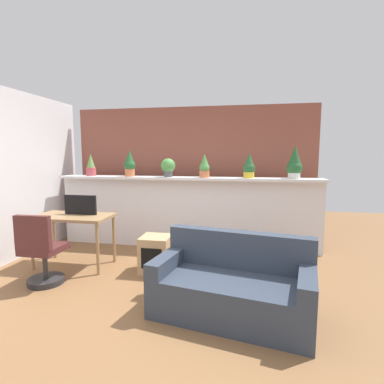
% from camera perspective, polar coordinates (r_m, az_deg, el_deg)
% --- Properties ---
extents(ground_plane, '(12.00, 12.00, 0.00)m').
position_cam_1_polar(ground_plane, '(3.56, -8.16, -19.91)').
color(ground_plane, brown).
extents(divider_wall, '(4.51, 0.16, 1.20)m').
position_cam_1_polar(divider_wall, '(5.20, -1.18, -4.14)').
color(divider_wall, silver).
rests_on(divider_wall, ground).
extents(plant_shelf, '(4.51, 0.39, 0.04)m').
position_cam_1_polar(plant_shelf, '(5.08, -1.29, 2.64)').
color(plant_shelf, silver).
rests_on(plant_shelf, divider_wall).
extents(brick_wall_behind, '(4.51, 0.10, 2.50)m').
position_cam_1_polar(brick_wall_behind, '(5.70, 0.03, 3.45)').
color(brick_wall_behind, brown).
rests_on(brick_wall_behind, ground).
extents(potted_plant_0, '(0.17, 0.17, 0.39)m').
position_cam_1_polar(potted_plant_0, '(5.73, -18.76, 4.77)').
color(potted_plant_0, '#B7474C').
rests_on(potted_plant_0, plant_shelf).
extents(potted_plant_1, '(0.20, 0.20, 0.45)m').
position_cam_1_polar(potted_plant_1, '(5.35, -11.83, 5.28)').
color(potted_plant_1, '#C66B42').
rests_on(potted_plant_1, plant_shelf).
extents(potted_plant_2, '(0.25, 0.25, 0.32)m').
position_cam_1_polar(potted_plant_2, '(5.12, -4.59, 4.84)').
color(potted_plant_2, '#4C4C51').
rests_on(potted_plant_2, plant_shelf).
extents(potted_plant_3, '(0.17, 0.17, 0.39)m').
position_cam_1_polar(potted_plant_3, '(4.97, 2.40, 4.83)').
color(potted_plant_3, '#C66B42').
rests_on(potted_plant_3, plant_shelf).
extents(potted_plant_4, '(0.19, 0.19, 0.41)m').
position_cam_1_polar(potted_plant_4, '(4.96, 10.83, 4.81)').
color(potted_plant_4, gold).
rests_on(potted_plant_4, plant_shelf).
extents(potted_plant_5, '(0.24, 0.24, 0.53)m').
position_cam_1_polar(potted_plant_5, '(5.03, 18.98, 5.20)').
color(potted_plant_5, silver).
rests_on(potted_plant_5, plant_shelf).
extents(desk, '(1.10, 0.60, 0.75)m').
position_cam_1_polar(desk, '(4.65, -21.73, -5.17)').
color(desk, '#99754C').
rests_on(desk, ground).
extents(tv_monitor, '(0.49, 0.04, 0.28)m').
position_cam_1_polar(tv_monitor, '(4.63, -20.53, -2.30)').
color(tv_monitor, black).
rests_on(tv_monitor, desk).
extents(office_chair, '(0.45, 0.45, 0.91)m').
position_cam_1_polar(office_chair, '(4.19, -26.79, -10.68)').
color(office_chair, '#262628').
rests_on(office_chair, ground).
extents(side_cube_shelf, '(0.40, 0.41, 0.50)m').
position_cam_1_polar(side_cube_shelf, '(4.24, -6.93, -11.68)').
color(side_cube_shelf, tan).
rests_on(side_cube_shelf, ground).
extents(couch, '(1.68, 1.04, 0.80)m').
position_cam_1_polar(couch, '(3.19, 7.79, -17.56)').
color(couch, '#333D4C').
rests_on(couch, ground).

